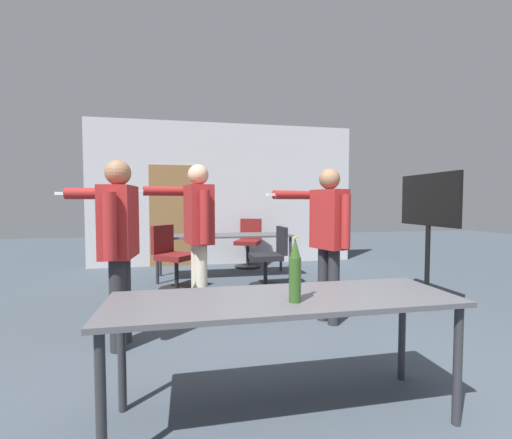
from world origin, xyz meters
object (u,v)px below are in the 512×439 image
(person_left_plaid, at_px, (118,236))
(office_chair_far_left, at_px, (270,259))
(office_chair_far_right, at_px, (172,259))
(person_center_tall, at_px, (197,226))
(beer_bottle, at_px, (295,271))
(drink_cup, at_px, (212,232))
(tv_screen, at_px, (428,223))
(office_chair_side_rolled, at_px, (249,244))
(person_near_casual, at_px, (328,229))

(person_left_plaid, distance_m, office_chair_far_left, 2.69)
(office_chair_far_left, bearing_deg, office_chair_far_right, 84.58)
(person_center_tall, distance_m, beer_bottle, 2.14)
(office_chair_far_right, height_order, beer_bottle, beer_bottle)
(drink_cup, bearing_deg, tv_screen, -38.31)
(office_chair_side_rolled, bearing_deg, tv_screen, 146.00)
(person_left_plaid, height_order, person_center_tall, person_center_tall)
(person_near_casual, height_order, office_chair_far_right, person_near_casual)
(tv_screen, xyz_separation_m, person_near_casual, (-1.53, -0.40, -0.02))
(person_center_tall, relative_size, office_chair_far_left, 1.87)
(person_left_plaid, distance_m, person_near_casual, 2.09)
(tv_screen, distance_m, office_chair_far_right, 3.56)
(drink_cup, bearing_deg, person_near_casual, -66.45)
(tv_screen, distance_m, office_chair_far_left, 2.25)
(person_center_tall, bearing_deg, office_chair_far_left, -55.64)
(office_chair_far_left, bearing_deg, drink_cup, 46.03)
(person_near_casual, bearing_deg, office_chair_far_left, -11.72)
(person_left_plaid, distance_m, drink_cup, 2.85)
(office_chair_far_left, bearing_deg, beer_bottle, 168.04)
(office_chair_side_rolled, bearing_deg, person_center_tall, 93.35)
(person_near_casual, height_order, office_chair_far_left, person_near_casual)
(person_center_tall, distance_m, drink_cup, 2.01)
(person_left_plaid, xyz_separation_m, person_center_tall, (0.72, 0.69, 0.04))
(person_center_tall, height_order, office_chair_far_left, person_center_tall)
(office_chair_far_right, xyz_separation_m, drink_cup, (0.63, 0.67, 0.34))
(person_left_plaid, relative_size, person_center_tall, 0.97)
(office_chair_side_rolled, bearing_deg, drink_cup, 71.99)
(person_left_plaid, bearing_deg, tv_screen, -76.60)
(person_left_plaid, relative_size, beer_bottle, 4.50)
(person_left_plaid, height_order, office_chair_side_rolled, person_left_plaid)
(person_near_casual, bearing_deg, tv_screen, -95.04)
(person_left_plaid, relative_size, office_chair_far_right, 1.75)
(person_left_plaid, height_order, person_near_casual, person_left_plaid)
(person_near_casual, bearing_deg, beer_bottle, 131.50)
(tv_screen, height_order, drink_cup, tv_screen)
(person_near_casual, relative_size, beer_bottle, 4.46)
(tv_screen, relative_size, person_left_plaid, 0.99)
(person_center_tall, relative_size, office_chair_far_right, 1.81)
(person_left_plaid, bearing_deg, office_chair_side_rolled, -23.31)
(person_center_tall, bearing_deg, office_chair_side_rolled, -32.70)
(person_center_tall, xyz_separation_m, drink_cup, (0.30, 1.97, -0.24))
(person_left_plaid, xyz_separation_m, beer_bottle, (1.20, -1.39, -0.09))
(person_left_plaid, relative_size, office_chair_side_rolled, 1.74)
(office_chair_far_right, bearing_deg, person_center_tall, 52.54)
(office_chair_far_left, relative_size, office_chair_far_right, 0.97)
(person_left_plaid, distance_m, office_chair_far_right, 2.10)
(office_chair_far_left, xyz_separation_m, office_chair_side_rolled, (-0.04, 1.67, 0.03))
(person_near_casual, bearing_deg, drink_cup, 3.99)
(drink_cup, bearing_deg, office_chair_far_left, -43.39)
(person_center_tall, bearing_deg, tv_screen, -103.28)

